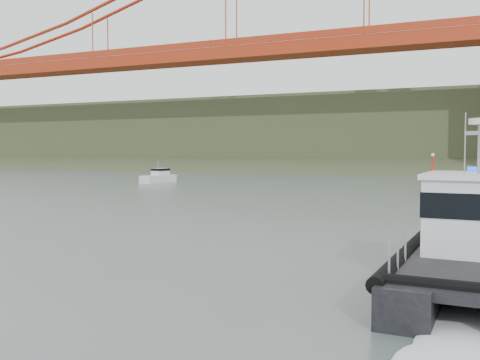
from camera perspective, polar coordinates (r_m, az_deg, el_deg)
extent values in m
plane|color=#51605B|center=(21.05, -10.03, -7.69)|extent=(400.00, 400.00, 0.00)
cube|color=#334628|center=(109.94, 17.28, 0.87)|extent=(500.00, 44.72, 16.25)
cube|color=#334628|center=(137.77, 18.53, 3.75)|extent=(500.00, 70.00, 18.00)
cube|color=#334628|center=(162.83, 19.29, 5.37)|extent=(500.00, 60.00, 16.00)
cube|color=#A22D14|center=(94.72, 16.39, 13.93)|extent=(260.00, 6.00, 2.20)
cube|color=black|center=(17.10, 19.65, -8.97)|extent=(1.77, 10.40, 1.13)
cube|color=black|center=(16.46, 23.92, -7.92)|extent=(4.23, 9.13, 0.24)
cube|color=white|center=(17.22, 24.14, -3.43)|extent=(3.00, 3.53, 2.16)
cube|color=black|center=(17.18, 24.16, -2.14)|extent=(3.06, 3.59, 0.71)
cube|color=white|center=(17.13, 24.22, 0.42)|extent=(3.20, 3.73, 0.15)
cylinder|color=gray|center=(16.84, 24.24, 3.01)|extent=(0.15, 0.15, 1.69)
cube|color=silver|center=(67.97, -8.72, 0.08)|extent=(2.48, 5.39, 1.04)
cube|color=silver|center=(68.26, -8.49, 0.82)|extent=(1.68, 2.26, 1.04)
cube|color=black|center=(68.25, -8.49, 1.11)|extent=(1.73, 2.31, 0.30)
cylinder|color=gray|center=(67.90, -8.73, 1.61)|extent=(0.07, 0.07, 1.04)
cylinder|color=#B51E0C|center=(54.98, 19.82, -0.77)|extent=(1.90, 1.90, 1.27)
cone|color=#B51E0C|center=(54.92, 19.84, 0.55)|extent=(1.48, 1.48, 1.90)
cylinder|color=#B51E0C|center=(54.88, 19.87, 1.88)|extent=(0.17, 0.17, 1.06)
sphere|color=#E5D87F|center=(54.87, 19.88, 2.54)|extent=(0.32, 0.32, 0.32)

